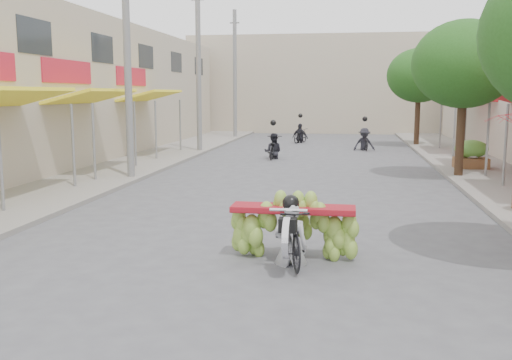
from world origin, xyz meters
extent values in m
plane|color=#525257|center=(0.00, 0.00, 0.00)|extent=(120.00, 120.00, 0.00)
cube|color=gray|center=(-7.00, 15.00, 0.06)|extent=(4.00, 60.00, 0.12)
cube|color=gray|center=(7.00, 15.00, 0.06)|extent=(4.00, 60.00, 0.12)
cube|color=yellow|center=(-7.12, 8.00, 2.75)|extent=(1.77, 4.00, 0.53)
cylinder|color=slate|center=(-6.30, 6.20, 1.27)|extent=(0.08, 0.08, 2.55)
cylinder|color=slate|center=(-6.30, 9.80, 1.27)|extent=(0.08, 0.08, 2.55)
cube|color=yellow|center=(-7.12, 13.00, 2.75)|extent=(1.77, 4.00, 0.53)
cylinder|color=slate|center=(-6.30, 11.20, 1.27)|extent=(0.08, 0.08, 2.55)
cylinder|color=slate|center=(-6.30, 14.80, 1.27)|extent=(0.08, 0.08, 2.55)
cube|color=#B61831|center=(-8.00, 13.00, 3.60)|extent=(0.10, 3.50, 0.80)
cube|color=yellow|center=(-7.12, 19.00, 2.75)|extent=(1.77, 4.00, 0.53)
cylinder|color=slate|center=(-6.30, 17.20, 1.27)|extent=(0.08, 0.08, 2.55)
cylinder|color=slate|center=(-6.30, 20.80, 1.27)|extent=(0.08, 0.08, 2.55)
cube|color=#B61831|center=(-8.00, 19.00, 3.60)|extent=(0.10, 3.50, 0.80)
cube|color=#1E2328|center=(-8.02, 11.00, 4.60)|extent=(0.08, 2.00, 1.10)
cube|color=#1E2328|center=(-8.02, 16.00, 4.60)|extent=(0.08, 2.00, 1.10)
cube|color=#1E2328|center=(-8.02, 21.00, 4.60)|extent=(0.08, 2.00, 1.10)
cube|color=#1E2328|center=(-8.02, 26.00, 4.60)|extent=(0.08, 2.00, 1.10)
cube|color=#1E2328|center=(-8.02, 31.00, 4.60)|extent=(0.08, 2.00, 1.10)
cylinder|color=slate|center=(6.30, 11.90, 1.27)|extent=(0.08, 0.08, 2.55)
cube|color=red|center=(7.12, 16.00, 2.75)|extent=(1.77, 4.20, 0.53)
cylinder|color=slate|center=(6.30, 14.10, 1.27)|extent=(0.08, 0.08, 2.55)
cylinder|color=slate|center=(6.30, 17.90, 1.27)|extent=(0.08, 0.08, 2.55)
cube|color=red|center=(7.12, 22.00, 2.75)|extent=(1.77, 4.20, 0.53)
cylinder|color=slate|center=(6.30, 20.10, 1.27)|extent=(0.08, 0.08, 2.55)
cylinder|color=slate|center=(6.30, 23.90, 1.27)|extent=(0.08, 0.08, 2.55)
cube|color=#B1A38C|center=(0.00, 38.00, 3.50)|extent=(20.00, 6.00, 7.00)
cylinder|color=slate|center=(-5.40, 12.00, 4.00)|extent=(0.24, 0.24, 8.00)
cylinder|color=slate|center=(-5.40, 21.00, 4.00)|extent=(0.24, 0.24, 8.00)
cylinder|color=slate|center=(-5.40, 30.00, 4.00)|extent=(0.24, 0.24, 8.00)
cube|color=slate|center=(-5.40, 30.00, 7.20)|extent=(0.60, 0.08, 0.08)
cylinder|color=#3A2719|center=(5.40, 14.00, 1.60)|extent=(0.28, 0.28, 3.20)
ellipsoid|color=#205218|center=(5.40, 14.00, 3.80)|extent=(3.40, 3.40, 2.90)
cylinder|color=#3A2719|center=(5.40, 26.00, 1.60)|extent=(0.28, 0.28, 3.20)
ellipsoid|color=#205218|center=(5.40, 26.00, 3.80)|extent=(3.40, 3.40, 2.90)
cube|color=brown|center=(6.20, 16.00, 0.37)|extent=(1.20, 0.80, 0.50)
ellipsoid|color=#60A83F|center=(6.20, 16.00, 0.95)|extent=(1.20, 0.88, 0.66)
imported|color=black|center=(0.76, 3.40, 0.51)|extent=(0.93, 1.79, 1.01)
cylinder|color=silver|center=(0.76, 2.75, 0.62)|extent=(0.10, 0.66, 0.66)
cube|color=black|center=(0.76, 2.85, 0.80)|extent=(0.28, 0.22, 0.22)
cylinder|color=silver|center=(0.76, 2.95, 1.02)|extent=(0.60, 0.05, 0.05)
cube|color=maroon|center=(0.76, 3.75, 0.88)|extent=(2.13, 0.55, 0.10)
imported|color=silver|center=(0.76, 3.35, 1.09)|extent=(0.57, 0.42, 1.58)
sphere|color=black|center=(0.76, 3.32, 1.85)|extent=(0.28, 0.28, 0.28)
imported|color=white|center=(6.23, 15.86, 0.90)|extent=(0.89, 0.72, 1.55)
imported|color=black|center=(-1.53, 18.90, 0.49)|extent=(0.68, 1.75, 0.98)
imported|color=black|center=(-1.53, 18.90, 1.12)|extent=(0.80, 0.50, 1.65)
sphere|color=black|center=(-1.53, 18.90, 1.58)|extent=(0.26, 0.26, 0.26)
imported|color=black|center=(2.54, 23.33, 0.47)|extent=(0.74, 1.66, 0.94)
imported|color=black|center=(2.54, 23.33, 1.12)|extent=(1.14, 0.74, 1.65)
sphere|color=black|center=(2.54, 23.33, 1.58)|extent=(0.26, 0.26, 0.26)
imported|color=black|center=(-1.01, 27.20, 0.41)|extent=(1.03, 1.56, 0.82)
imported|color=black|center=(-1.01, 27.20, 1.12)|extent=(1.10, 0.86, 1.65)
sphere|color=black|center=(-1.01, 27.20, 1.58)|extent=(0.26, 0.26, 0.26)
camera|label=1|loc=(1.64, -5.86, 2.85)|focal=40.00mm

